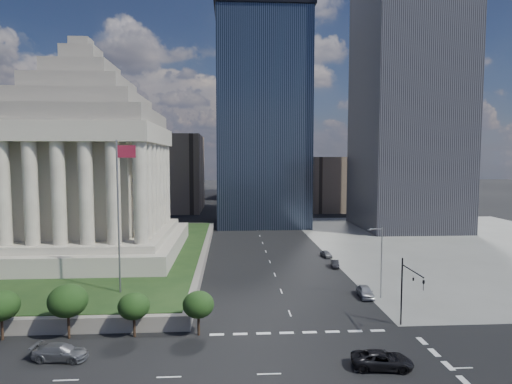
{
  "coord_description": "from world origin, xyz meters",
  "views": [
    {
      "loc": [
        -7.47,
        -32.17,
        19.53
      ],
      "look_at": [
        -4.42,
        17.58,
        15.59
      ],
      "focal_mm": 30.0,
      "sensor_mm": 36.0,
      "label": 1
    }
  ],
  "objects": [
    {
      "name": "sidewalk_ne",
      "position": [
        46.0,
        60.0,
        0.01
      ],
      "size": [
        68.0,
        90.0,
        0.03
      ],
      "primitive_type": "cube",
      "color": "slate",
      "rests_on": "ground"
    },
    {
      "name": "parked_sedan_far",
      "position": [
        11.5,
        50.08,
        0.64
      ],
      "size": [
        3.91,
        2.0,
        1.27
      ],
      "primitive_type": "imported",
      "rotation": [
        0.0,
        0.0,
        0.14
      ],
      "color": "#4D4F54",
      "rests_on": "ground"
    },
    {
      "name": "parked_sedan_near",
      "position": [
        11.5,
        25.66,
        0.79
      ],
      "size": [
        2.16,
        4.75,
        1.58
      ],
      "primitive_type": "imported",
      "rotation": [
        0.0,
        0.0,
        -0.06
      ],
      "color": "#92949A",
      "rests_on": "ground"
    },
    {
      "name": "building_filler_nw",
      "position": [
        -30.0,
        130.0,
        14.0
      ],
      "size": [
        24.0,
        30.0,
        28.0
      ],
      "primitive_type": "cube",
      "color": "brown",
      "rests_on": "ground"
    },
    {
      "name": "ground",
      "position": [
        0.0,
        100.0,
        0.0
      ],
      "size": [
        500.0,
        500.0,
        0.0
      ],
      "primitive_type": "plane",
      "color": "black",
      "rests_on": "ground"
    },
    {
      "name": "parked_sedan_mid",
      "position": [
        11.3,
        42.2,
        0.61
      ],
      "size": [
        1.87,
        3.85,
        1.22
      ],
      "primitive_type": "imported",
      "rotation": [
        0.0,
        0.0,
        -0.16
      ],
      "color": "black",
      "rests_on": "ground"
    },
    {
      "name": "building_filler_ne",
      "position": [
        32.0,
        130.0,
        10.0
      ],
      "size": [
        20.0,
        30.0,
        20.0
      ],
      "primitive_type": "cube",
      "color": "brown",
      "rests_on": "ground"
    },
    {
      "name": "flagpole",
      "position": [
        -21.83,
        24.0,
        13.11
      ],
      "size": [
        2.52,
        0.24,
        20.0
      ],
      "color": "slate",
      "rests_on": "plaza_lawn"
    },
    {
      "name": "highrise_ne",
      "position": [
        42.0,
        85.0,
        50.0
      ],
      "size": [
        26.0,
        28.0,
        100.0
      ],
      "primitive_type": "cube",
      "color": "black",
      "rests_on": "ground"
    },
    {
      "name": "midrise_glass",
      "position": [
        2.0,
        95.0,
        30.0
      ],
      "size": [
        26.0,
        26.0,
        60.0
      ],
      "primitive_type": "cube",
      "color": "black",
      "rests_on": "ground"
    },
    {
      "name": "plaza_lawn",
      "position": [
        -45.0,
        50.0,
        1.85
      ],
      "size": [
        64.0,
        68.0,
        0.1
      ],
      "primitive_type": "cube",
      "color": "#1B3314",
      "rests_on": "plaza_terrace"
    },
    {
      "name": "plaza_terrace",
      "position": [
        -45.0,
        50.0,
        0.9
      ],
      "size": [
        66.0,
        70.0,
        1.8
      ],
      "primitive_type": "cube",
      "color": "slate",
      "rests_on": "ground"
    },
    {
      "name": "street_lamp_north",
      "position": [
        13.33,
        25.0,
        5.66
      ],
      "size": [
        2.13,
        0.22,
        10.0
      ],
      "color": "slate",
      "rests_on": "ground"
    },
    {
      "name": "skyscraper_tall",
      "position": [
        8.0,
        185.0,
        95.0
      ],
      "size": [
        40.0,
        40.0,
        190.0
      ],
      "primitive_type": "cube",
      "color": "gray",
      "rests_on": "ground"
    },
    {
      "name": "suv_grey",
      "position": [
        -23.96,
        8.98,
        0.77
      ],
      "size": [
        2.77,
        5.53,
        1.54
      ],
      "primitive_type": "imported",
      "rotation": [
        0.0,
        0.0,
        1.45
      ],
      "color": "#505257",
      "rests_on": "ground"
    },
    {
      "name": "war_memorial",
      "position": [
        -34.0,
        48.0,
        21.4
      ],
      "size": [
        34.0,
        34.0,
        39.0
      ],
      "primitive_type": null,
      "color": "gray",
      "rests_on": "plaza_lawn"
    },
    {
      "name": "pickup_truck",
      "position": [
        6.62,
        5.46,
        0.79
      ],
      "size": [
        3.3,
        5.93,
        1.57
      ],
      "primitive_type": "imported",
      "rotation": [
        0.0,
        0.0,
        1.44
      ],
      "color": "black",
      "rests_on": "ground"
    },
    {
      "name": "traffic_signal_ne",
      "position": [
        12.5,
        13.7,
        5.25
      ],
      "size": [
        0.3,
        5.74,
        8.0
      ],
      "color": "black",
      "rests_on": "ground"
    }
  ]
}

